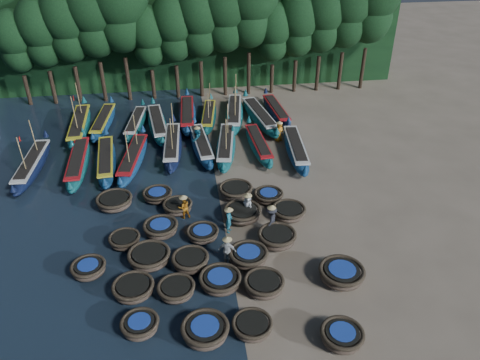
{
  "coord_description": "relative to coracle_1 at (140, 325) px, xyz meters",
  "views": [
    {
      "loc": [
        -2.09,
        -23.38,
        17.08
      ],
      "look_at": [
        1.37,
        1.87,
        1.3
      ],
      "focal_mm": 35.0,
      "sensor_mm": 36.0,
      "label": 1
    }
  ],
  "objects": [
    {
      "name": "tree_11",
      "position": [
        13.9,
        28.44,
        6.23
      ],
      "size": [
        4.09,
        4.09,
        9.65
      ],
      "color": "black",
      "rests_on": "ground"
    },
    {
      "name": "tree_6",
      "position": [
        2.4,
        28.44,
        6.23
      ],
      "size": [
        4.09,
        4.09,
        9.65
      ],
      "color": "black",
      "rests_on": "ground"
    },
    {
      "name": "long_boat_10",
      "position": [
        -4.02,
        22.43,
        0.11
      ],
      "size": [
        2.1,
        7.79,
        1.38
      ],
      "rotation": [
        0.0,
        0.0,
        -0.1
      ],
      "color": "navy",
      "rests_on": "ground"
    },
    {
      "name": "tree_8",
      "position": [
        7.0,
        28.44,
        7.58
      ],
      "size": [
        4.92,
        4.92,
        11.6
      ],
      "color": "black",
      "rests_on": "ground"
    },
    {
      "name": "coracle_19",
      "position": [
        8.61,
        7.68,
        0.01
      ],
      "size": [
        2.57,
        2.57,
        0.74
      ],
      "rotation": [
        0.0,
        0.0,
        0.42
      ],
      "color": "brown",
      "rests_on": "ground"
    },
    {
      "name": "long_boat_9",
      "position": [
        -5.86,
        21.64,
        0.2
      ],
      "size": [
        1.94,
        9.06,
        3.85
      ],
      "rotation": [
        0.0,
        0.0,
        0.04
      ],
      "color": "#0F5A55",
      "rests_on": "ground"
    },
    {
      "name": "tree_7",
      "position": [
        4.7,
        28.44,
        6.91
      ],
      "size": [
        4.51,
        4.51,
        10.63
      ],
      "color": "black",
      "rests_on": "ground"
    },
    {
      "name": "coracle_22",
      "position": [
        1.9,
        9.17,
        -0.02
      ],
      "size": [
        1.93,
        1.93,
        0.7
      ],
      "rotation": [
        0.0,
        0.0,
        0.13
      ],
      "color": "brown",
      "rests_on": "ground"
    },
    {
      "name": "tree_3",
      "position": [
        -4.5,
        28.44,
        7.58
      ],
      "size": [
        4.92,
        4.92,
        11.6
      ],
      "color": "black",
      "rests_on": "ground"
    },
    {
      "name": "long_boat_12",
      "position": [
        0.53,
        21.24,
        0.15
      ],
      "size": [
        2.39,
        8.33,
        1.48
      ],
      "rotation": [
        0.0,
        0.0,
        0.11
      ],
      "color": "#0F5A55",
      "rests_on": "ground"
    },
    {
      "name": "coracle_1",
      "position": [
        0.0,
        0.0,
        0.0
      ],
      "size": [
        2.15,
        2.15,
        0.72
      ],
      "rotation": [
        0.0,
        0.0,
        -0.42
      ],
      "color": "brown",
      "rests_on": "ground"
    },
    {
      "name": "fisherman_0",
      "position": [
        6.16,
        8.17,
        0.43
      ],
      "size": [
        0.78,
        0.9,
        1.75
      ],
      "rotation": [
        0.0,
        0.0,
        5.18
      ],
      "color": "beige",
      "rests_on": "ground"
    },
    {
      "name": "coracle_23",
      "position": [
        5.7,
        10.4,
        0.03
      ],
      "size": [
        2.65,
        2.65,
        0.78
      ],
      "rotation": [
        0.0,
        0.0,
        0.36
      ],
      "color": "brown",
      "rests_on": "ground"
    },
    {
      "name": "coracle_16",
      "position": [
        0.88,
        7.05,
        0.03
      ],
      "size": [
        2.5,
        2.5,
        0.77
      ],
      "rotation": [
        0.0,
        0.0,
        -0.42
      ],
      "color": "brown",
      "rests_on": "ground"
    },
    {
      "name": "tree_13",
      "position": [
        18.5,
        28.44,
        7.58
      ],
      "size": [
        4.92,
        4.92,
        11.6
      ],
      "color": "black",
      "rests_on": "ground"
    },
    {
      "name": "tree_0",
      "position": [
        -11.4,
        28.44,
        5.56
      ],
      "size": [
        3.68,
        3.68,
        8.68
      ],
      "color": "black",
      "rests_on": "ground"
    },
    {
      "name": "tree_10",
      "position": [
        11.6,
        28.44,
        5.56
      ],
      "size": [
        3.68,
        3.68,
        8.68
      ],
      "color": "black",
      "rests_on": "ground"
    },
    {
      "name": "coracle_2",
      "position": [
        2.9,
        -0.75,
        0.06
      ],
      "size": [
        2.47,
        2.47,
        0.81
      ],
      "rotation": [
        0.0,
        0.0,
        0.27
      ],
      "color": "brown",
      "rests_on": "ground"
    },
    {
      "name": "coracle_21",
      "position": [
        0.64,
        10.72,
        -0.05
      ],
      "size": [
        1.93,
        1.93,
        0.64
      ],
      "rotation": [
        0.0,
        0.0,
        0.03
      ],
      "color": "brown",
      "rests_on": "ground"
    },
    {
      "name": "long_boat_0",
      "position": [
        -8.2,
        15.56,
        0.14
      ],
      "size": [
        1.83,
        8.25,
        3.51
      ],
      "rotation": [
        0.0,
        0.0,
        -0.05
      ],
      "color": "#0E1C36",
      "rests_on": "ground"
    },
    {
      "name": "coracle_13",
      "position": [
        5.55,
        3.92,
        0.06
      ],
      "size": [
        2.14,
        2.14,
        0.81
      ],
      "rotation": [
        0.0,
        0.0,
        -0.04
      ],
      "color": "brown",
      "rests_on": "ground"
    },
    {
      "name": "tree_5",
      "position": [
        0.1,
        28.44,
        5.56
      ],
      "size": [
        3.68,
        3.68,
        8.68
      ],
      "color": "black",
      "rests_on": "ground"
    },
    {
      "name": "long_boat_2",
      "position": [
        -3.09,
        15.56,
        0.13
      ],
      "size": [
        2.16,
        8.07,
        1.43
      ],
      "rotation": [
        0.0,
        0.0,
        0.1
      ],
      "color": "navy",
      "rests_on": "ground"
    },
    {
      "name": "coracle_6",
      "position": [
        1.67,
        2.03,
        -0.01
      ],
      "size": [
        2.25,
        2.25,
        0.71
      ],
      "rotation": [
        0.0,
        0.0,
        -0.36
      ],
      "color": "brown",
      "rests_on": "ground"
    },
    {
      "name": "coracle_17",
      "position": [
        3.26,
        6.32,
        -0.04
      ],
      "size": [
        2.06,
        2.06,
        0.64
      ],
      "rotation": [
        0.0,
        0.0,
        -0.2
      ],
      "color": "brown",
      "rests_on": "ground"
    },
    {
      "name": "long_boat_13",
      "position": [
        3.07,
        22.86,
        0.15
      ],
      "size": [
        1.79,
        8.48,
        1.49
      ],
      "rotation": [
        0.0,
        0.0,
        -0.04
      ],
      "color": "navy",
      "rests_on": "ground"
    },
    {
      "name": "coracle_20",
      "position": [
        -2.03,
        10.23,
        0.02
      ],
      "size": [
        2.33,
        2.33,
        0.77
      ],
      "rotation": [
        0.0,
        0.0,
        -0.1
      ],
      "color": "brown",
      "rests_on": "ground"
    },
    {
      "name": "long_boat_7",
      "position": [
        8.26,
        16.55,
        0.09
      ],
      "size": [
        1.75,
        7.6,
        1.34
      ],
      "rotation": [
        0.0,
        0.0,
        0.06
      ],
      "color": "#0F5A55",
      "rests_on": "ground"
    },
    {
      "name": "tree_1",
      "position": [
        -9.1,
        28.44,
        6.23
      ],
      "size": [
        4.09,
        4.09,
        9.65
      ],
      "color": "black",
      "rests_on": "ground"
    },
    {
      "name": "long_boat_6",
      "position": [
        5.74,
        16.58,
        0.14
      ],
      "size": [
        2.67,
        8.12,
        3.49
      ],
      "rotation": [
        0.0,
        0.0,
        -0.16
      ],
      "color": "#0F5A55",
      "rests_on": "ground"
    },
    {
      "name": "tree_2",
      "position": [
        -6.8,
        28.44,
        6.91
      ],
      "size": [
        4.51,
        4.51,
        10.63
      ],
      "color": "black",
      "rests_on": "ground"
    },
    {
      "name": "long_boat_1",
      "position": [
        -5.04,
        15.48,
        0.14
      ],
      "size": [
        1.76,
        8.35,
        1.47
      ],
      "rotation": [
        0.0,
        0.0,
        0.04
      ],
      "color": "#0F5A55",
      "rests_on": "ground"
    },
    {
      "name": "coracle_15",
      "position": [
        -1.13,
        6.32,
        -0.04
      ],
      "size": [
        2.13,
        2.13,
        0.66
      ],
      "rotation": [
        0.0,
        0.0,
        0.37
      ],
      "color": "brown",
      "rests_on": "ground"
    },
    {
      "name": "coracle_10",
      "position": [
        -2.81,
        4.16,
        -0.02
      ],
      "size": [
        1.84,
        1.84,
        0.69
      ],
      "rotation": [
        0.0,
        0.0,
        0.03
      ],
      "color": "brown",
      "rests_on": "ground"
    },
    {
      "name": "fisherman_1",
      "position": [
        4.83,
        6.78,
        0.5
      ],
      "size": [
        0.57,
        0.69,
        1.81
      ],
      "rotation": [
        0.0,
        0.0,
        1.2
      ],
      "color": "#1B6075",
      "rests_on": "ground"
    },
    {
      "name": "coracle_5",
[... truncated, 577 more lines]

